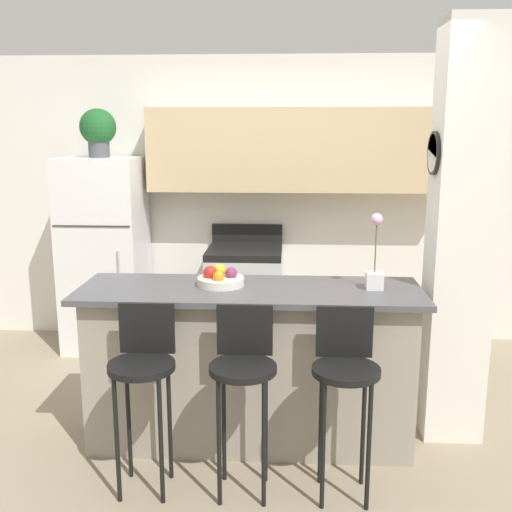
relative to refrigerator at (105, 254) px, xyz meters
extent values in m
plane|color=gray|center=(1.38, -1.60, -0.84)|extent=(14.00, 14.00, 0.00)
cube|color=white|center=(1.38, 0.38, 0.43)|extent=(5.60, 0.06, 2.55)
cube|color=tan|center=(1.71, 0.19, 0.90)|extent=(2.64, 0.32, 0.71)
cube|color=silver|center=(1.23, 0.21, 0.78)|extent=(0.72, 0.28, 0.12)
cube|color=white|center=(2.65, -1.42, 0.43)|extent=(0.36, 0.32, 2.55)
cylinder|color=black|center=(2.46, -1.42, 0.94)|extent=(0.02, 0.26, 0.26)
cylinder|color=white|center=(2.45, -1.42, 0.94)|extent=(0.01, 0.22, 0.22)
cube|color=gray|center=(1.38, -1.60, -0.36)|extent=(1.94, 0.53, 0.95)
cube|color=#4C4C51|center=(1.38, -1.60, 0.13)|extent=(2.06, 0.65, 0.03)
cube|color=white|center=(0.00, 0.00, -0.27)|extent=(0.67, 0.63, 1.14)
cube|color=white|center=(0.00, 0.00, 0.57)|extent=(0.67, 0.63, 0.54)
cube|color=#333333|center=(0.00, -0.32, 0.30)|extent=(0.64, 0.01, 0.01)
cylinder|color=#B2B2B7|center=(0.22, -0.33, -0.21)|extent=(0.02, 0.02, 0.63)
cube|color=silver|center=(1.23, 0.00, -0.42)|extent=(0.64, 0.65, 0.85)
cube|color=black|center=(1.23, 0.00, 0.04)|extent=(0.64, 0.65, 0.06)
cube|color=black|center=(1.23, 0.31, 0.15)|extent=(0.64, 0.04, 0.16)
cube|color=black|center=(1.23, -0.33, -0.37)|extent=(0.38, 0.01, 0.27)
cylinder|color=black|center=(0.85, -2.16, -0.13)|extent=(0.35, 0.35, 0.03)
cube|color=black|center=(0.85, -2.01, 0.03)|extent=(0.30, 0.02, 0.28)
cylinder|color=black|center=(0.73, -2.28, -0.49)|extent=(0.02, 0.02, 0.70)
cylinder|color=black|center=(0.96, -2.28, -0.49)|extent=(0.02, 0.02, 0.70)
cylinder|color=black|center=(0.73, -2.05, -0.49)|extent=(0.02, 0.02, 0.70)
cylinder|color=black|center=(0.96, -2.05, -0.49)|extent=(0.02, 0.02, 0.70)
cylinder|color=black|center=(1.38, -2.16, -0.13)|extent=(0.35, 0.35, 0.03)
cube|color=black|center=(1.38, -2.01, 0.03)|extent=(0.30, 0.02, 0.28)
cylinder|color=black|center=(1.27, -2.28, -0.49)|extent=(0.02, 0.02, 0.70)
cylinder|color=black|center=(1.50, -2.28, -0.49)|extent=(0.02, 0.02, 0.70)
cylinder|color=black|center=(1.27, -2.05, -0.49)|extent=(0.02, 0.02, 0.70)
cylinder|color=black|center=(1.50, -2.05, -0.49)|extent=(0.02, 0.02, 0.70)
cylinder|color=black|center=(1.91, -2.16, -0.13)|extent=(0.35, 0.35, 0.03)
cube|color=black|center=(1.91, -2.01, 0.03)|extent=(0.30, 0.02, 0.28)
cylinder|color=black|center=(1.80, -2.28, -0.49)|extent=(0.02, 0.02, 0.70)
cylinder|color=black|center=(2.03, -2.28, -0.49)|extent=(0.02, 0.02, 0.70)
cylinder|color=black|center=(1.80, -2.05, -0.49)|extent=(0.02, 0.02, 0.70)
cylinder|color=black|center=(2.03, -2.05, -0.49)|extent=(0.02, 0.02, 0.70)
cylinder|color=#4C4C51|center=(0.00, 0.00, 0.91)|extent=(0.18, 0.18, 0.14)
sphere|color=#1E5B28|center=(0.00, 0.00, 1.09)|extent=(0.30, 0.30, 0.30)
cube|color=white|center=(2.12, -1.58, 0.20)|extent=(0.10, 0.10, 0.10)
cylinder|color=#386633|center=(2.12, -1.58, 0.40)|extent=(0.01, 0.01, 0.30)
sphere|color=#E5B2D1|center=(2.12, -1.58, 0.57)|extent=(0.07, 0.07, 0.07)
cylinder|color=silver|center=(1.20, -1.55, 0.17)|extent=(0.28, 0.28, 0.05)
sphere|color=#7A2D56|center=(1.26, -1.54, 0.22)|extent=(0.07, 0.07, 0.07)
sphere|color=gold|center=(1.18, -1.49, 0.23)|extent=(0.08, 0.08, 0.08)
sphere|color=red|center=(1.14, -1.55, 0.23)|extent=(0.09, 0.09, 0.09)
sphere|color=orange|center=(1.19, -1.61, 0.22)|extent=(0.07, 0.07, 0.07)
cylinder|color=black|center=(0.56, -0.22, -0.65)|extent=(0.28, 0.28, 0.38)
camera|label=1|loc=(1.61, -5.05, 1.09)|focal=42.00mm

